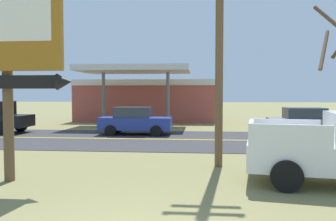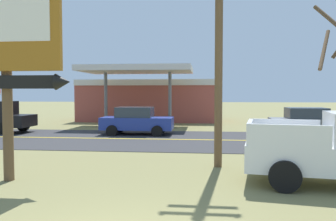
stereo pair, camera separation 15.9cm
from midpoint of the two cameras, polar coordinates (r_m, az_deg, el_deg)
road_asphalt at (r=18.21m, az=1.94°, el=-4.84°), size 140.00×8.00×0.02m
road_centre_line at (r=18.21m, az=1.94°, el=-4.80°), size 126.00×0.20×0.01m
motel_sign at (r=10.50m, az=-24.94°, el=9.80°), size 3.58×0.54×5.67m
utility_pole at (r=11.74m, az=8.82°, el=13.18°), size 1.67×0.26×8.60m
gas_station at (r=31.00m, az=-2.90°, el=1.93°), size 12.00×11.50×4.40m
car_blue_near_lane at (r=20.45m, az=-4.97°, el=-1.69°), size 4.20×2.00×1.64m
car_grey_mid_lane at (r=20.90m, az=22.37°, el=-1.80°), size 4.20×2.00×1.64m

